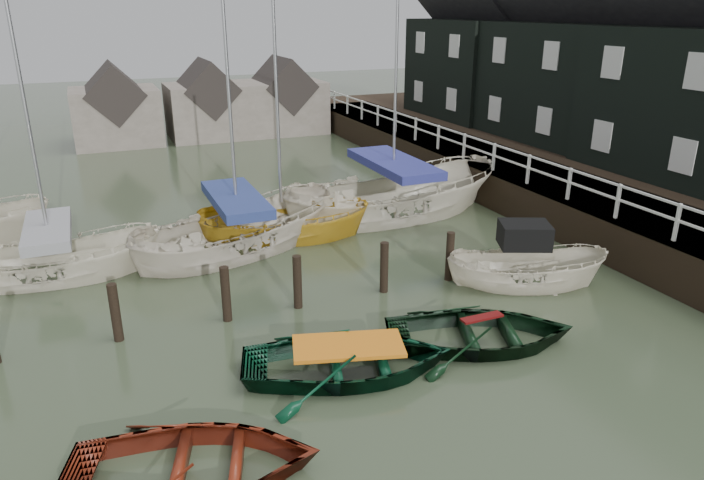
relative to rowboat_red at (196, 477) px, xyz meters
name	(u,v)px	position (x,y,z in m)	size (l,w,h in m)	color
ground	(393,354)	(4.65, 2.19, 0.00)	(120.00, 120.00, 0.00)	#323A25
pier	(493,175)	(14.13, 12.19, 0.71)	(3.04, 32.00, 2.70)	black
land_strip	(596,178)	(19.65, 12.19, 0.00)	(14.00, 38.00, 1.50)	black
quay_houses	(640,46)	(19.64, 10.85, 5.68)	(6.52, 28.14, 10.01)	black
mooring_pilings	(301,289)	(3.53, 5.19, 0.50)	(13.72, 0.22, 1.80)	black
far_sheds	(205,105)	(5.48, 28.19, 1.86)	(14.00, 4.08, 4.39)	#665B51
rowboat_red	(196,477)	(0.00, 0.00, 0.00)	(2.89, 4.04, 0.84)	#5E1B0D
rowboat_green	(348,373)	(3.45, 1.88, 0.00)	(3.11, 4.35, 0.90)	black
rowboat_dkgreen	(480,344)	(6.65, 1.83, 0.00)	(3.02, 4.22, 0.88)	black
motorboat	(524,282)	(9.56, 4.07, 0.10)	(4.57, 3.21, 2.56)	silver
sailboat_a	(55,274)	(-2.27, 9.71, 0.07)	(6.15, 2.94, 11.91)	silver
sailboat_b	(239,247)	(3.02, 9.79, 0.06)	(7.59, 4.81, 12.16)	beige
sailboat_c	(283,237)	(4.59, 10.31, 0.01)	(6.08, 3.80, 9.55)	gold
sailboat_d	(393,213)	(9.00, 11.04, 0.06)	(8.50, 3.46, 12.74)	beige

